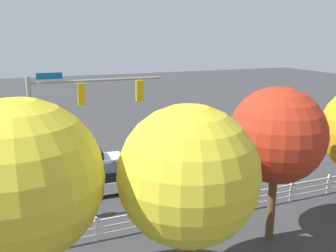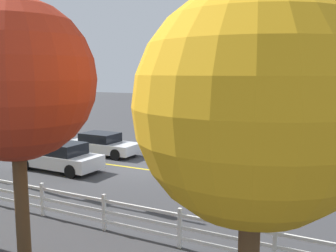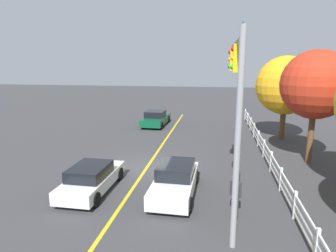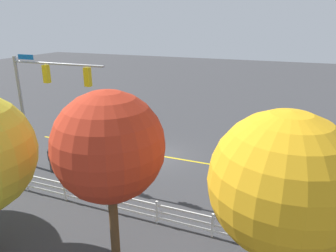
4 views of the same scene
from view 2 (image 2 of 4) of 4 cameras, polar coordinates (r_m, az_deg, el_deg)
ground_plane at (r=19.34m, az=-4.38°, el=-6.47°), size 120.00×120.00×0.00m
lane_center_stripe at (r=17.64m, az=6.86°, el=-7.93°), size 28.00×0.16×0.01m
car_0 at (r=22.69m, az=-9.93°, el=-2.74°), size 4.41×1.88×1.31m
car_2 at (r=19.56m, az=-16.10°, el=-4.55°), size 4.49×1.91×1.42m
white_rail_fence at (r=12.07m, az=-9.69°, el=-12.69°), size 26.10×0.10×1.15m
tree_0 at (r=7.11m, az=12.84°, el=2.76°), size 4.51×4.51×6.50m
tree_3 at (r=9.92m, az=-22.28°, el=6.47°), size 4.00×4.00×6.70m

